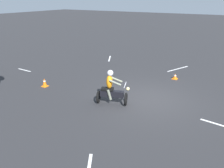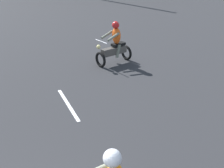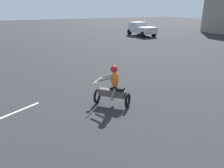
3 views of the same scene
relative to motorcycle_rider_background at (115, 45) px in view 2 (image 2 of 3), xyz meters
The scene contains 2 objects.
motorcycle_rider_background is the anchor object (origin of this frame).
lane_stripe_nw 3.81m from the motorcycle_rider_background, 104.77° to the right, with size 0.10×2.11×0.01m, color silver.
Camera 2 is at (1.85, -2.19, 4.35)m, focal length 50.00 mm.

